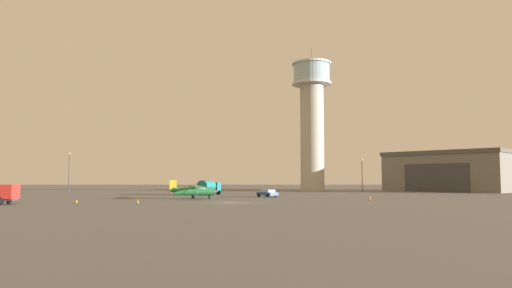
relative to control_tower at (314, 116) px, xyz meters
name	(u,v)px	position (x,y,z in m)	size (l,w,h in m)	color
ground_plane	(232,203)	(-18.72, -57.97, -20.27)	(400.00, 400.00, 0.00)	#60605E
control_tower	(314,116)	(0.00, 0.00, 0.00)	(10.59, 10.59, 38.73)	#B2AD9E
hangar	(451,171)	(36.03, -1.25, -15.00)	(34.37, 34.06, 10.50)	#6B665B
airplane_green	(196,190)	(-25.40, -46.38, -18.83)	(8.17, 10.45, 3.09)	#287A42
truck_fuel_tanker_teal	(210,187)	(-24.81, -28.53, -18.59)	(4.61, 7.19, 3.04)	#38383D
car_blue	(269,193)	(-13.01, -38.58, -19.53)	(3.95, 4.57, 1.37)	#2847A8
light_post_west	(364,172)	(12.48, -3.37, -15.21)	(0.44, 0.44, 8.47)	#38383D
light_post_east	(71,169)	(-58.36, -16.44, -14.73)	(0.44, 0.44, 9.39)	#38383D
traffic_cone_near_left	(78,202)	(-39.18, -60.73, -19.99)	(0.36, 0.36, 0.55)	black
traffic_cone_near_right	(140,202)	(-30.71, -61.66, -19.98)	(0.36, 0.36, 0.59)	black
traffic_cone_mid_apron	(372,198)	(2.25, -52.54, -19.91)	(0.36, 0.36, 0.72)	black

